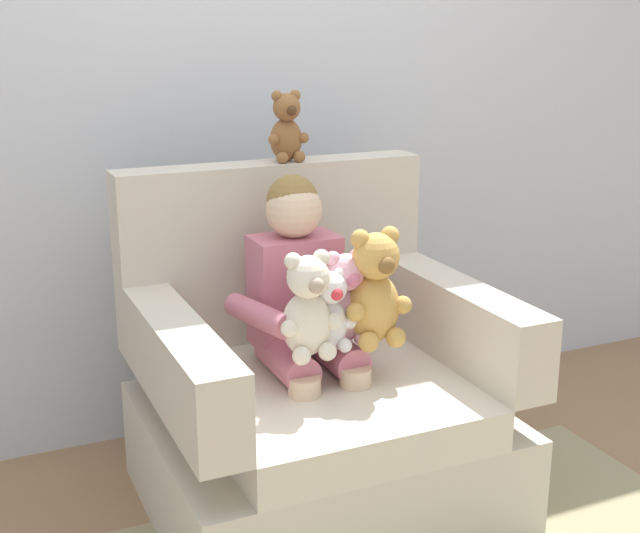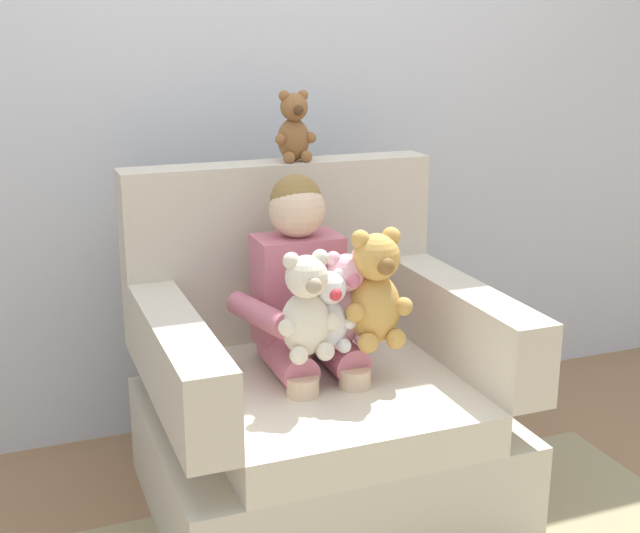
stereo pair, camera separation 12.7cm
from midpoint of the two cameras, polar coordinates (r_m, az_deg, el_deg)
ground_plane at (r=2.77m, az=-1.32°, el=-15.67°), size 8.00×8.00×0.00m
back_wall at (r=3.07m, az=-7.17°, el=13.02°), size 6.00×0.10×2.60m
armchair at (r=2.65m, az=-1.77°, el=-9.14°), size 1.02×0.91×1.03m
seated_child at (r=2.54m, az=-2.56°, el=-2.32°), size 0.45×0.39×0.82m
plush_white at (r=2.41m, az=-0.84°, el=-3.08°), size 0.15×0.12×0.24m
plush_pink at (r=2.46m, az=0.22°, el=-2.28°), size 0.17×0.14×0.28m
plush_honey at (r=2.44m, az=2.22°, el=-1.64°), size 0.21×0.17×0.35m
plush_cream at (r=2.35m, az=-2.36°, el=-2.84°), size 0.18×0.15×0.31m
plush_brown_on_backrest at (r=2.75m, az=-3.59°, el=9.20°), size 0.13×0.11×0.23m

